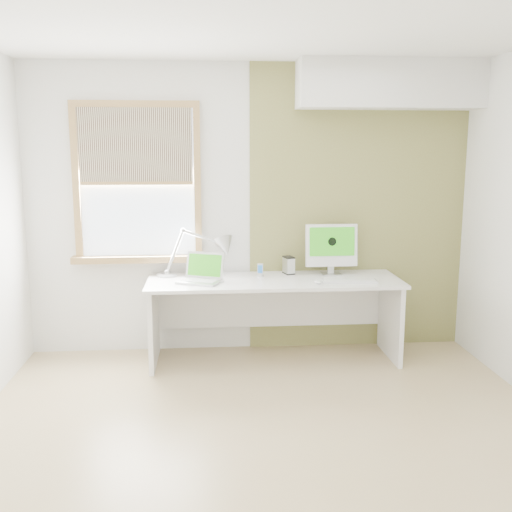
{
  "coord_description": "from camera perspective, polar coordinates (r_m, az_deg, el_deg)",
  "views": [
    {
      "loc": [
        -0.38,
        -3.61,
        1.86
      ],
      "look_at": [
        0.0,
        1.05,
        1.0
      ],
      "focal_mm": 41.55,
      "sensor_mm": 36.0,
      "label": 1
    }
  ],
  "objects": [
    {
      "name": "phone_dock",
      "position": [
        5.26,
        0.4,
        -1.63
      ],
      "size": [
        0.07,
        0.07,
        0.12
      ],
      "color": "#B9BBBE",
      "rests_on": "desk"
    },
    {
      "name": "laptop",
      "position": [
        5.08,
        -5.25,
        -1.79
      ],
      "size": [
        0.43,
        0.39,
        0.24
      ],
      "color": "#B9BBBE",
      "rests_on": "desk"
    },
    {
      "name": "mouse",
      "position": [
        5.02,
        5.99,
        -2.48
      ],
      "size": [
        0.07,
        0.11,
        0.03
      ],
      "primitive_type": "ellipsoid",
      "rotation": [
        0.0,
        0.0,
        0.15
      ],
      "color": "white",
      "rests_on": "desk"
    },
    {
      "name": "desk",
      "position": [
        5.26,
        1.68,
        -4.19
      ],
      "size": [
        2.2,
        0.7,
        0.73
      ],
      "color": "white",
      "rests_on": "room"
    },
    {
      "name": "window",
      "position": [
        5.37,
        -11.36,
        6.84
      ],
      "size": [
        1.2,
        0.14,
        1.42
      ],
      "color": "olive",
      "rests_on": "room"
    },
    {
      "name": "imac",
      "position": [
        5.35,
        7.27,
        0.93
      ],
      "size": [
        0.47,
        0.16,
        0.46
      ],
      "color": "#B9BBBE",
      "rests_on": "desk"
    },
    {
      "name": "keyboard",
      "position": [
        5.11,
        8.98,
        -2.38
      ],
      "size": [
        0.48,
        0.17,
        0.02
      ],
      "color": "white",
      "rests_on": "desk"
    },
    {
      "name": "accent_wall",
      "position": [
        5.56,
        9.78,
        4.47
      ],
      "size": [
        2.0,
        0.02,
        2.6
      ],
      "primitive_type": "cube",
      "color": "olive",
      "rests_on": "room"
    },
    {
      "name": "external_drive",
      "position": [
        5.37,
        3.16,
        -0.89
      ],
      "size": [
        0.11,
        0.14,
        0.16
      ],
      "color": "#B9BBBE",
      "rests_on": "desk"
    },
    {
      "name": "soffit",
      "position": [
        5.45,
        12.72,
        15.85
      ],
      "size": [
        1.6,
        0.4,
        0.42
      ],
      "primitive_type": "cube",
      "color": "white",
      "rests_on": "room"
    },
    {
      "name": "desk_lamp",
      "position": [
        5.32,
        -4.05,
        0.57
      ],
      "size": [
        0.77,
        0.31,
        0.43
      ],
      "color": "#B9BBBE",
      "rests_on": "desk"
    },
    {
      "name": "room",
      "position": [
        3.68,
        1.33,
        1.67
      ],
      "size": [
        4.04,
        3.54,
        2.64
      ],
      "color": "tan",
      "rests_on": "ground"
    }
  ]
}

